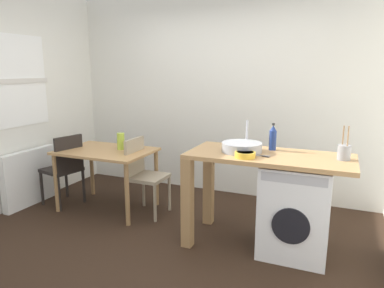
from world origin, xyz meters
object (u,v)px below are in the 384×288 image
Objects in this scene: mixing_bowl at (245,154)px; utensil_crock at (344,152)px; dining_table at (106,158)px; vase at (121,141)px; chair_opposite at (143,172)px; washing_machine at (295,209)px; chair_person_seat at (65,166)px; bottle_tall_green at (273,138)px.

utensil_crock is at bearing 17.21° from mixing_bowl.
dining_table is 3.67× the size of utensil_crock.
mixing_bowl is 0.92× the size of vase.
dining_table is 1.22× the size of chair_opposite.
washing_machine is 4.29× the size of vase.
chair_opposite is 3.00× the size of utensil_crock.
chair_person_seat is 3.43× the size of bottle_tall_green.
chair_person_seat is 1.04m from chair_opposite.
chair_opposite is 2.21m from utensil_crock.
washing_machine is 2.87× the size of utensil_crock.
chair_opposite is at bearing 174.50° from utensil_crock.
vase reaches higher than chair_person_seat.
vase is at bearing -60.61° from chair_person_seat.
dining_table is 1.88m from mixing_bowl.
washing_machine is at bearing 81.59° from chair_opposite.
bottle_tall_green reaches higher than dining_table.
utensil_crock is (2.14, -0.21, 0.48)m from chair_opposite.
dining_table is at bearing -84.14° from chair_opposite.
bottle_tall_green is 0.66m from utensil_crock.
utensil_crock reaches higher than washing_machine.
chair_person_seat is 4.86× the size of mixing_bowl.
vase is (-1.83, 0.11, -0.20)m from bottle_tall_green.
chair_person_seat is (-0.55, -0.12, -0.14)m from dining_table.
utensil_crock is (3.17, -0.04, 0.48)m from chair_person_seat.
utensil_crock is (2.62, -0.16, 0.35)m from dining_table.
mixing_bowl is at bearing -112.88° from bottle_tall_green.
vase is at bearing 176.54° from bottle_tall_green.
bottle_tall_green is at bearing 143.92° from washing_machine.
vase is (-2.10, 0.31, 0.41)m from washing_machine.
dining_table is 1.28× the size of washing_machine.
chair_opposite reaches higher than washing_machine.
utensil_crock is at bearing -3.42° from dining_table.
washing_machine is (2.80, -0.09, -0.08)m from chair_person_seat.
bottle_tall_green is (1.50, -0.06, 0.53)m from chair_opposite.
washing_machine is at bearing -79.71° from chair_person_seat.
mixing_bowl is (2.36, -0.29, 0.44)m from chair_person_seat.
chair_opposite is at bearing -68.61° from chair_person_seat.
vase is (-0.33, 0.05, 0.33)m from chair_opposite.
chair_person_seat is at bearing -80.93° from chair_opposite.
vase reaches higher than washing_machine.
chair_person_seat is at bearing -168.06° from dining_table.
chair_person_seat reaches higher than washing_machine.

